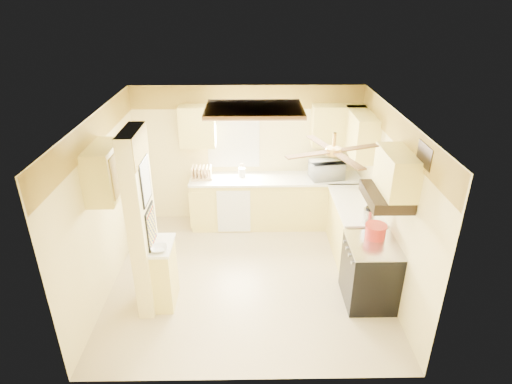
{
  "coord_description": "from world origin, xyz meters",
  "views": [
    {
      "loc": [
        0.04,
        -5.32,
        3.98
      ],
      "look_at": [
        0.12,
        0.35,
        1.26
      ],
      "focal_mm": 30.0,
      "sensor_mm": 36.0,
      "label": 1
    }
  ],
  "objects_px": {
    "stove": "(370,272)",
    "dutch_oven": "(376,231)",
    "microwave": "(327,170)",
    "bowl": "(159,249)",
    "kettle": "(369,216)"
  },
  "relations": [
    {
      "from": "microwave",
      "to": "dutch_oven",
      "type": "bearing_deg",
      "value": 90.57
    },
    {
      "from": "microwave",
      "to": "kettle",
      "type": "xyz_separation_m",
      "value": [
        0.34,
        -1.61,
        -0.04
      ]
    },
    {
      "from": "kettle",
      "to": "dutch_oven",
      "type": "bearing_deg",
      "value": -89.03
    },
    {
      "from": "stove",
      "to": "kettle",
      "type": "relative_size",
      "value": 3.54
    },
    {
      "from": "microwave",
      "to": "dutch_oven",
      "type": "xyz_separation_m",
      "value": [
        0.34,
        -1.95,
        -0.08
      ]
    },
    {
      "from": "microwave",
      "to": "kettle",
      "type": "height_order",
      "value": "microwave"
    },
    {
      "from": "stove",
      "to": "dutch_oven",
      "type": "distance_m",
      "value": 0.58
    },
    {
      "from": "microwave",
      "to": "bowl",
      "type": "bearing_deg",
      "value": 32.66
    },
    {
      "from": "dutch_oven",
      "to": "kettle",
      "type": "relative_size",
      "value": 1.14
    },
    {
      "from": "microwave",
      "to": "dutch_oven",
      "type": "relative_size",
      "value": 1.92
    },
    {
      "from": "dutch_oven",
      "to": "bowl",
      "type": "bearing_deg",
      "value": -173.78
    },
    {
      "from": "bowl",
      "to": "kettle",
      "type": "xyz_separation_m",
      "value": [
        2.85,
        0.66,
        0.09
      ]
    },
    {
      "from": "bowl",
      "to": "dutch_oven",
      "type": "distance_m",
      "value": 2.87
    },
    {
      "from": "kettle",
      "to": "bowl",
      "type": "bearing_deg",
      "value": -166.95
    },
    {
      "from": "bowl",
      "to": "dutch_oven",
      "type": "xyz_separation_m",
      "value": [
        2.85,
        0.31,
        0.05
      ]
    }
  ]
}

